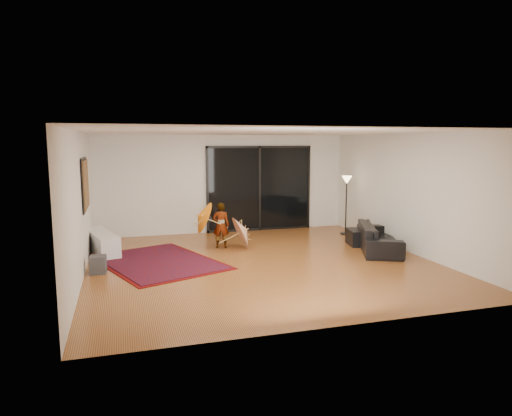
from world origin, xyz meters
name	(u,v)px	position (x,y,z in m)	size (l,w,h in m)	color
floor	(262,263)	(0.00, 0.00, 0.00)	(7.00, 7.00, 0.00)	#A7622D
ceiling	(262,132)	(0.00, 0.00, 2.70)	(7.00, 7.00, 0.00)	white
wall_back	(225,184)	(0.00, 3.50, 1.35)	(7.00, 7.00, 0.00)	silver
wall_front	(340,230)	(0.00, -3.50, 1.35)	(7.00, 7.00, 0.00)	silver
wall_left	(80,205)	(-3.50, 0.00, 1.35)	(7.00, 7.00, 0.00)	silver
wall_right	(409,193)	(3.50, 0.00, 1.35)	(7.00, 7.00, 0.00)	silver
sliding_door	(259,188)	(1.00, 3.47, 1.20)	(3.06, 0.07, 2.40)	black
painting	(85,184)	(-3.46, 1.00, 1.65)	(0.04, 1.28, 1.08)	black
media_console	(101,242)	(-3.25, 1.88, 0.24)	(0.42, 1.70, 0.47)	white
speaker	(98,265)	(-3.25, 0.15, 0.17)	(0.30, 0.30, 0.34)	#424244
persian_rug	(158,262)	(-2.08, 0.64, 0.01)	(2.98, 3.45, 0.02)	#560707
sofa	(379,237)	(2.95, 0.29, 0.31)	(2.10, 0.82, 0.61)	black
ottoman	(362,237)	(2.86, 0.90, 0.19)	(0.67, 0.67, 0.38)	black
floor_lamp	(347,188)	(3.10, 2.24, 1.26)	(0.27, 0.27, 1.60)	black
child	(221,225)	(-0.53, 1.58, 0.54)	(0.40, 0.26, 1.09)	#999999
parasol_orange	(198,219)	(-1.08, 1.53, 0.73)	(0.47, 0.77, 0.83)	orange
parasol_white	(247,227)	(0.07, 1.43, 0.50)	(0.51, 0.80, 0.90)	white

